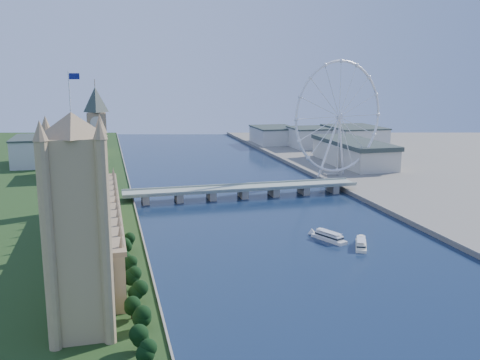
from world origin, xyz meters
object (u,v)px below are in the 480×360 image
object	(u,v)px
london_eye	(339,117)
tour_boat_near	(329,240)
victoria_tower	(77,219)
tour_boat_far	(361,247)

from	to	relation	value
london_eye	tour_boat_near	xyz separation A→B (m)	(-94.98, -196.35, -67.52)
london_eye	victoria_tower	bearing A→B (deg)	-130.35
tour_boat_near	victoria_tower	bearing A→B (deg)	-170.23
london_eye	tour_boat_far	world-z (taller)	london_eye
london_eye	tour_boat_far	xyz separation A→B (m)	(-80.30, -215.45, -67.52)
london_eye	tour_boat_far	bearing A→B (deg)	-110.44
london_eye	tour_boat_near	distance (m)	228.33
victoria_tower	tour_boat_near	size ratio (longest dim) A/B	3.66
victoria_tower	tour_boat_near	distance (m)	198.31
london_eye	tour_boat_far	size ratio (longest dim) A/B	4.42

